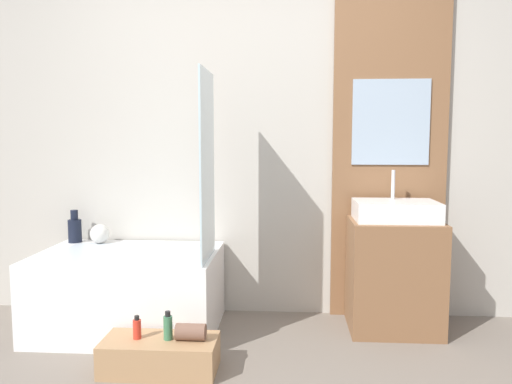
{
  "coord_description": "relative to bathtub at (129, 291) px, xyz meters",
  "views": [
    {
      "loc": [
        0.27,
        -1.98,
        1.25
      ],
      "look_at": [
        0.09,
        0.68,
        0.97
      ],
      "focal_mm": 35.0,
      "sensor_mm": 36.0,
      "label": 1
    }
  ],
  "objects": [
    {
      "name": "wall_tiled_back",
      "position": [
        0.78,
        0.44,
        1.04
      ],
      "size": [
        4.2,
        0.06,
        2.6
      ],
      "primitive_type": "cube",
      "color": "#B7B2A8",
      "rests_on": "ground_plane"
    },
    {
      "name": "wall_wood_accent",
      "position": [
        1.73,
        0.39,
        1.04
      ],
      "size": [
        0.78,
        0.04,
        2.6
      ],
      "color": "brown",
      "rests_on": "ground_plane"
    },
    {
      "name": "bathtub",
      "position": [
        0.0,
        0.0,
        0.0
      ],
      "size": [
        1.16,
        0.78,
        0.52
      ],
      "color": "white",
      "rests_on": "ground_plane"
    },
    {
      "name": "glass_shower_screen",
      "position": [
        0.55,
        -0.13,
        0.83
      ],
      "size": [
        0.01,
        0.48,
        1.15
      ],
      "primitive_type": "cube",
      "color": "silver",
      "rests_on": "bathtub"
    },
    {
      "name": "wooden_step_bench",
      "position": [
        0.35,
        -0.57,
        -0.17
      ],
      "size": [
        0.62,
        0.3,
        0.18
      ],
      "primitive_type": "cube",
      "color": "#A87F56",
      "rests_on": "ground_plane"
    },
    {
      "name": "vanity_cabinet",
      "position": [
        1.73,
        0.13,
        0.1
      ],
      "size": [
        0.58,
        0.47,
        0.73
      ],
      "primitive_type": "cube",
      "color": "brown",
      "rests_on": "ground_plane"
    },
    {
      "name": "sink",
      "position": [
        1.73,
        0.13,
        0.53
      ],
      "size": [
        0.52,
        0.37,
        0.32
      ],
      "color": "white",
      "rests_on": "vanity_cabinet"
    },
    {
      "name": "vase_tall_dark",
      "position": [
        -0.48,
        0.29,
        0.35
      ],
      "size": [
        0.09,
        0.09,
        0.23
      ],
      "color": "black",
      "rests_on": "bathtub"
    },
    {
      "name": "vase_round_light",
      "position": [
        -0.29,
        0.27,
        0.33
      ],
      "size": [
        0.13,
        0.13,
        0.13
      ],
      "primitive_type": "sphere",
      "color": "silver",
      "rests_on": "bathtub"
    },
    {
      "name": "bottle_soap_primary",
      "position": [
        0.23,
        -0.57,
        -0.03
      ],
      "size": [
        0.04,
        0.04,
        0.13
      ],
      "color": "red",
      "rests_on": "wooden_step_bench"
    },
    {
      "name": "bottle_soap_secondary",
      "position": [
        0.4,
        -0.57,
        -0.01
      ],
      "size": [
        0.05,
        0.05,
        0.16
      ],
      "color": "#38704C",
      "rests_on": "wooden_step_bench"
    },
    {
      "name": "towel_roll",
      "position": [
        0.52,
        -0.57,
        -0.04
      ],
      "size": [
        0.16,
        0.09,
        0.09
      ],
      "primitive_type": "cylinder",
      "rotation": [
        0.0,
        1.57,
        0.0
      ],
      "color": "brown",
      "rests_on": "wooden_step_bench"
    }
  ]
}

